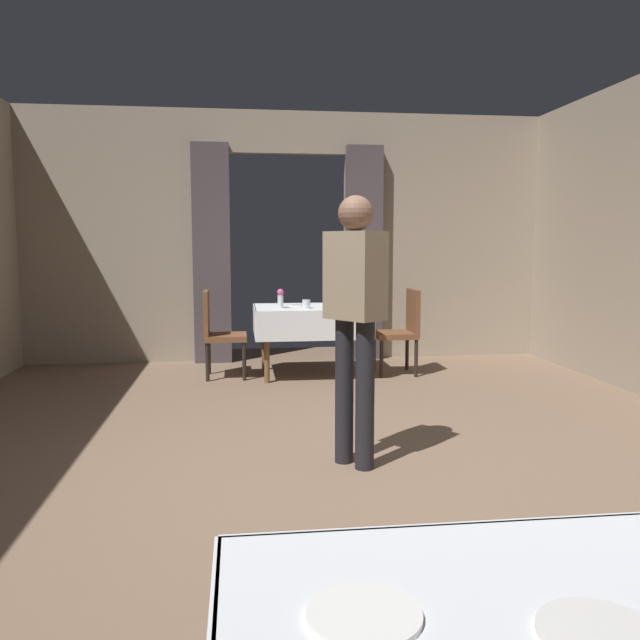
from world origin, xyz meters
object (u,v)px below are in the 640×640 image
(dining_table_mid, at_px, (311,316))
(plate_near_b, at_px, (364,615))
(plate_mid_b, at_px, (298,305))
(person_waiter_by_doorway, at_px, (355,308))
(chair_mid_right, at_px, (402,327))
(plate_near_a, at_px, (602,634))
(plate_mid_c, at_px, (356,308))
(chair_mid_left, at_px, (218,330))
(flower_vase_mid, at_px, (280,298))
(glass_mid_d, at_px, (306,304))

(dining_table_mid, distance_m, plate_near_b, 5.88)
(plate_mid_b, relative_size, person_waiter_by_doorway, 0.12)
(dining_table_mid, bearing_deg, chair_mid_right, -3.01)
(dining_table_mid, xyz_separation_m, plate_mid_b, (-0.13, 0.10, 0.11))
(plate_near_a, xyz_separation_m, plate_mid_b, (0.03, 6.06, 0.00))
(plate_mid_b, height_order, plate_mid_c, same)
(dining_table_mid, relative_size, chair_mid_left, 1.32)
(dining_table_mid, height_order, chair_mid_left, chair_mid_left)
(plate_mid_c, bearing_deg, plate_near_b, -100.14)
(chair_mid_left, relative_size, chair_mid_right, 1.00)
(dining_table_mid, bearing_deg, plate_near_b, -95.44)
(plate_near_a, bearing_deg, chair_mid_left, 98.00)
(flower_vase_mid, bearing_deg, glass_mid_d, -17.75)
(chair_mid_right, height_order, plate_mid_c, chair_mid_right)
(dining_table_mid, bearing_deg, plate_mid_c, -32.81)
(plate_near_b, distance_m, flower_vase_mid, 5.74)
(plate_near_a, relative_size, flower_vase_mid, 1.07)
(flower_vase_mid, xyz_separation_m, glass_mid_d, (0.27, -0.08, -0.06))
(chair_mid_left, relative_size, glass_mid_d, 9.91)
(plate_near_b, bearing_deg, chair_mid_left, 94.32)
(dining_table_mid, xyz_separation_m, plate_mid_c, (0.44, -0.28, 0.11))
(dining_table_mid, height_order, plate_near_b, plate_near_b)
(plate_mid_c, xyz_separation_m, glass_mid_d, (-0.51, 0.09, 0.04))
(chair_mid_left, xyz_separation_m, person_waiter_by_doorway, (0.95, -2.92, 0.51))
(dining_table_mid, bearing_deg, glass_mid_d, -110.45)
(chair_mid_left, height_order, plate_mid_c, chair_mid_left)
(chair_mid_right, bearing_deg, plate_near_a, -101.13)
(chair_mid_right, distance_m, plate_mid_b, 1.17)
(plate_near_a, distance_m, person_waiter_by_doorway, 3.04)
(flower_vase_mid, height_order, plate_mid_c, flower_vase_mid)
(chair_mid_left, distance_m, chair_mid_right, 2.00)
(flower_vase_mid, distance_m, glass_mid_d, 0.29)
(plate_near_b, bearing_deg, plate_near_a, -15.19)
(plate_near_b, distance_m, person_waiter_by_doorway, 2.98)
(plate_near_a, distance_m, plate_near_b, 0.41)
(flower_vase_mid, height_order, plate_mid_b, flower_vase_mid)
(dining_table_mid, bearing_deg, flower_vase_mid, -162.14)
(plate_mid_c, bearing_deg, flower_vase_mid, 167.36)
(dining_table_mid, distance_m, glass_mid_d, 0.26)
(plate_mid_b, relative_size, glass_mid_d, 2.24)
(plate_mid_b, bearing_deg, plate_mid_c, -34.25)
(chair_mid_left, bearing_deg, flower_vase_mid, -8.85)
(chair_mid_left, height_order, person_waiter_by_doorway, person_waiter_by_doorway)
(dining_table_mid, distance_m, plate_near_a, 5.96)
(plate_mid_c, bearing_deg, chair_mid_left, 169.10)
(plate_near_a, distance_m, plate_mid_b, 6.06)
(chair_mid_right, distance_m, flower_vase_mid, 1.38)
(plate_mid_c, bearing_deg, person_waiter_by_doorway, -100.43)
(plate_near_b, bearing_deg, chair_mid_right, 74.97)
(chair_mid_left, height_order, flower_vase_mid, flower_vase_mid)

